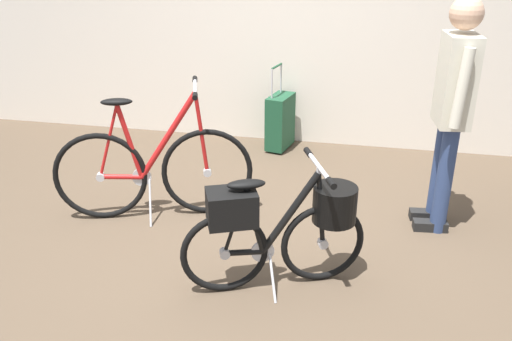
{
  "coord_description": "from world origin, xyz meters",
  "views": [
    {
      "loc": [
        0.8,
        -2.91,
        1.98
      ],
      "look_at": [
        0.14,
        0.24,
        0.55
      ],
      "focal_mm": 37.9,
      "sensor_mm": 36.0,
      "label": 1
    }
  ],
  "objects_px": {
    "folding_bike_foreground": "(283,224)",
    "display_bike_left": "(154,169)",
    "visitor_near_wall": "(452,104)"
  },
  "relations": [
    {
      "from": "folding_bike_foreground",
      "to": "display_bike_left",
      "type": "relative_size",
      "value": 0.75
    },
    {
      "from": "folding_bike_foreground",
      "to": "display_bike_left",
      "type": "distance_m",
      "value": 1.26
    },
    {
      "from": "folding_bike_foreground",
      "to": "display_bike_left",
      "type": "height_order",
      "value": "display_bike_left"
    },
    {
      "from": "folding_bike_foreground",
      "to": "visitor_near_wall",
      "type": "height_order",
      "value": "visitor_near_wall"
    },
    {
      "from": "folding_bike_foreground",
      "to": "visitor_near_wall",
      "type": "relative_size",
      "value": 0.65
    },
    {
      "from": "display_bike_left",
      "to": "visitor_near_wall",
      "type": "distance_m",
      "value": 2.14
    },
    {
      "from": "folding_bike_foreground",
      "to": "visitor_near_wall",
      "type": "xyz_separation_m",
      "value": [
        0.98,
        0.95,
        0.5
      ]
    },
    {
      "from": "display_bike_left",
      "to": "folding_bike_foreground",
      "type": "bearing_deg",
      "value": -32.23
    },
    {
      "from": "folding_bike_foreground",
      "to": "display_bike_left",
      "type": "bearing_deg",
      "value": 147.77
    },
    {
      "from": "display_bike_left",
      "to": "visitor_near_wall",
      "type": "bearing_deg",
      "value": 7.76
    }
  ]
}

